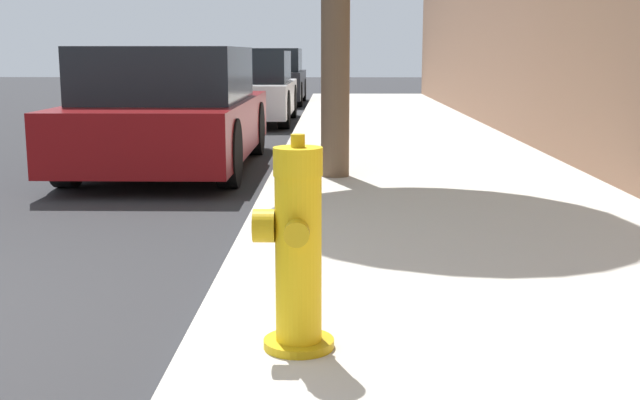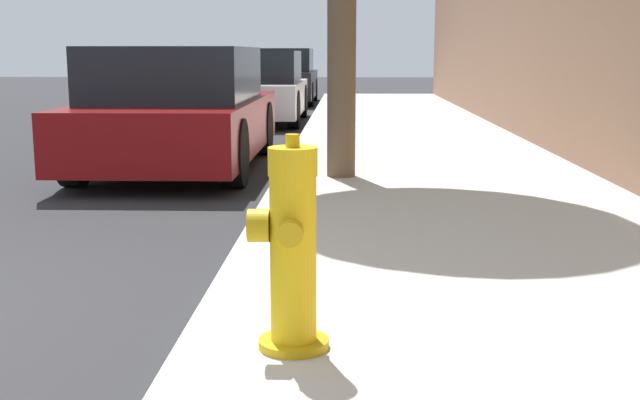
{
  "view_description": "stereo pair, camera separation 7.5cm",
  "coord_description": "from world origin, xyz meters",
  "views": [
    {
      "loc": [
        2.55,
        -3.47,
        1.32
      ],
      "look_at": [
        2.47,
        0.83,
        0.53
      ],
      "focal_mm": 45.0,
      "sensor_mm": 36.0,
      "label": 1
    },
    {
      "loc": [
        2.62,
        -3.47,
        1.32
      ],
      "look_at": [
        2.47,
        0.83,
        0.53
      ],
      "focal_mm": 45.0,
      "sensor_mm": 36.0,
      "label": 2
    }
  ],
  "objects": [
    {
      "name": "parked_car_far",
      "position": [
        0.83,
        17.44,
        0.68
      ],
      "size": [
        1.83,
        3.89,
        1.42
      ],
      "color": "black",
      "rests_on": "ground_plane"
    },
    {
      "name": "sidewalk_slab",
      "position": [
        3.49,
        0.0,
        0.07
      ],
      "size": [
        3.14,
        40.0,
        0.14
      ],
      "color": "beige",
      "rests_on": "ground_plane"
    },
    {
      "name": "parked_car_near",
      "position": [
        0.7,
        5.59,
        0.67
      ],
      "size": [
        1.81,
        4.21,
        1.38
      ],
      "color": "maroon",
      "rests_on": "ground_plane"
    },
    {
      "name": "parked_car_mid",
      "position": [
        0.91,
        11.71,
        0.65
      ],
      "size": [
        1.7,
        3.86,
        1.35
      ],
      "color": "silver",
      "rests_on": "ground_plane"
    },
    {
      "name": "fire_hydrant",
      "position": [
        2.4,
        -0.37,
        0.54
      ],
      "size": [
        0.32,
        0.33,
        0.87
      ],
      "color": "#C39C11",
      "rests_on": "sidewalk_slab"
    }
  ]
}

